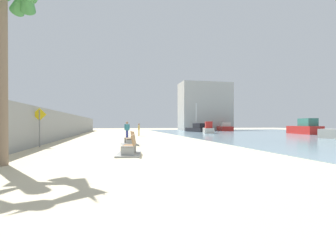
{
  "coord_description": "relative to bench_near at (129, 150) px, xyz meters",
  "views": [
    {
      "loc": [
        -1.99,
        -10.44,
        1.51
      ],
      "look_at": [
        2.95,
        12.78,
        1.31
      ],
      "focal_mm": 26.58,
      "sensor_mm": 36.0,
      "label": 1
    }
  ],
  "objects": [
    {
      "name": "person_walking",
      "position": [
        2.21,
        18.84,
        0.68
      ],
      "size": [
        0.24,
        0.52,
        1.59
      ],
      "color": "gold",
      "rests_on": "ground"
    },
    {
      "name": "boat_far_left",
      "position": [
        14.49,
        32.4,
        0.41
      ],
      "size": [
        2.91,
        6.51,
        5.44
      ],
      "color": "black",
      "rests_on": "water_bay"
    },
    {
      "name": "boat_outer",
      "position": [
        26.69,
        19.53,
        0.65
      ],
      "size": [
        3.2,
        6.63,
        2.28
      ],
      "color": "red",
      "rests_on": "water_bay"
    },
    {
      "name": "ground_plane",
      "position": [
        1.32,
        16.33,
        -0.23
      ],
      "size": [
        120.0,
        120.0,
        0.0
      ],
      "primitive_type": "plane",
      "color": "beige"
    },
    {
      "name": "water_bay",
      "position": [
        25.32,
        16.33,
        -0.21
      ],
      "size": [
        36.0,
        68.0,
        0.04
      ],
      "primitive_type": "cube",
      "color": "#7A99A8",
      "rests_on": "ground"
    },
    {
      "name": "person_standing",
      "position": [
        0.47,
        12.7,
        0.8
      ],
      "size": [
        0.52,
        0.24,
        1.75
      ],
      "color": "navy",
      "rests_on": "ground"
    },
    {
      "name": "boat_nearest",
      "position": [
        22.77,
        38.67,
        0.48
      ],
      "size": [
        3.87,
        7.7,
        1.83
      ],
      "color": "red",
      "rests_on": "water_bay"
    },
    {
      "name": "boat_far_right",
      "position": [
        14.23,
        26.24,
        0.48
      ],
      "size": [
        2.72,
        5.04,
        1.87
      ],
      "color": "beige",
      "rests_on": "water_bay"
    },
    {
      "name": "harbor_building",
      "position": [
        20.38,
        44.33,
        5.4
      ],
      "size": [
        12.0,
        6.0,
        11.27
      ],
      "primitive_type": "cube",
      "color": "#ADAAA3",
      "rests_on": "ground"
    },
    {
      "name": "bench_near",
      "position": [
        0.0,
        0.0,
        0.0
      ],
      "size": [
        1.38,
        2.23,
        0.98
      ],
      "color": "gray",
      "rests_on": "ground"
    },
    {
      "name": "pedestrian_sign",
      "position": [
        -5.51,
        5.5,
        1.36
      ],
      "size": [
        0.85,
        0.08,
        2.56
      ],
      "color": "slate",
      "rests_on": "ground"
    },
    {
      "name": "seawall",
      "position": [
        -6.18,
        16.33,
        1.11
      ],
      "size": [
        0.8,
        64.0,
        2.68
      ],
      "primitive_type": "cube",
      "color": "gray",
      "rests_on": "ground"
    },
    {
      "name": "bench_far",
      "position": [
        0.36,
        5.93,
        0.0
      ],
      "size": [
        1.23,
        2.17,
        0.98
      ],
      "color": "gray",
      "rests_on": "ground"
    }
  ]
}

